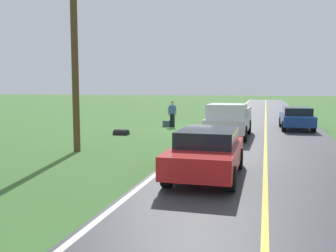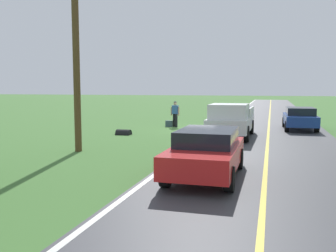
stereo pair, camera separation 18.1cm
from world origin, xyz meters
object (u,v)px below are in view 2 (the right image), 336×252
object	(u,v)px
pickup_truck_passing	(231,119)
sedan_near_oncoming	(300,118)
suitcase_carried	(169,124)
sedan_ahead_same_lane	(206,152)
hitchhiker_walking	(175,112)
utility_pole_roadside	(76,62)

from	to	relation	value
pickup_truck_passing	sedan_near_oncoming	size ratio (longest dim) A/B	1.23
suitcase_carried	sedan_ahead_same_lane	size ratio (longest dim) A/B	0.10
hitchhiker_walking	pickup_truck_passing	size ratio (longest dim) A/B	0.32
hitchhiker_walking	pickup_truck_passing	xyz separation A→B (m)	(-4.19, 4.44, -0.01)
suitcase_carried	hitchhiker_walking	bearing A→B (deg)	100.86
hitchhiker_walking	sedan_near_oncoming	xyz separation A→B (m)	(-7.97, -0.48, -0.23)
hitchhiker_walking	suitcase_carried	size ratio (longest dim) A/B	3.80
hitchhiker_walking	utility_pole_roadside	bearing A→B (deg)	81.86
hitchhiker_walking	utility_pole_roadside	distance (m)	10.84
suitcase_carried	sedan_near_oncoming	size ratio (longest dim) A/B	0.10
sedan_ahead_same_lane	utility_pole_roadside	bearing A→B (deg)	-26.43
sedan_near_oncoming	utility_pole_roadside	size ratio (longest dim) A/B	0.60
sedan_near_oncoming	utility_pole_roadside	distance (m)	14.71
utility_pole_roadside	pickup_truck_passing	bearing A→B (deg)	-133.64
sedan_near_oncoming	suitcase_carried	bearing A→B (deg)	3.73
hitchhiker_walking	suitcase_carried	world-z (taller)	hitchhiker_walking
sedan_near_oncoming	hitchhiker_walking	bearing A→B (deg)	3.47
hitchhiker_walking	pickup_truck_passing	distance (m)	6.11
sedan_ahead_same_lane	utility_pole_roadside	size ratio (longest dim) A/B	0.60
sedan_ahead_same_lane	sedan_near_oncoming	distance (m)	14.26
hitchhiker_walking	suitcase_carried	xyz separation A→B (m)	(0.42, 0.06, -0.77)
suitcase_carried	sedan_ahead_same_lane	distance (m)	14.12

